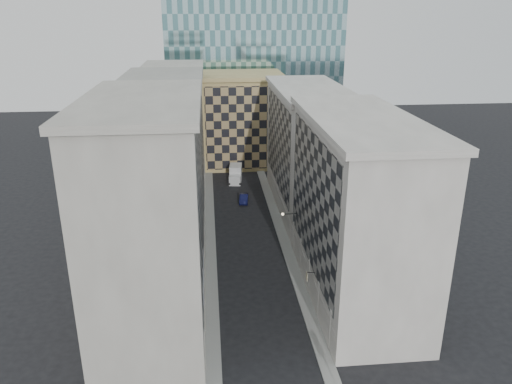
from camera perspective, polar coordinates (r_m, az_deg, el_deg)
sidewalk_west at (r=71.89m, az=-5.24°, el=-5.47°), size 1.50×100.00×0.15m
sidewalk_east at (r=72.61m, az=3.10°, el=-5.14°), size 1.50×100.00×0.15m
bldg_left_a at (r=50.08m, az=-11.89°, el=-2.97°), size 10.80×22.80×23.70m
bldg_left_b at (r=70.89m, az=-10.12°, el=3.68°), size 10.80×22.80×22.70m
bldg_left_c at (r=92.26m, az=-9.15°, el=7.28°), size 10.80×22.80×21.70m
bldg_right_a at (r=56.27m, az=11.24°, el=-1.92°), size 10.80×26.80×20.70m
bldg_right_b at (r=81.27m, az=5.93°, el=4.94°), size 10.80×28.80×19.70m
tan_block at (r=105.20m, az=-1.64°, el=8.35°), size 16.80×14.80×18.80m
church_tower at (r=116.96m, az=-3.27°, el=18.19°), size 7.20×7.20×51.50m
flagpoles_left at (r=46.95m, az=-6.03°, el=-9.49°), size 0.10×6.33×2.33m
bracket_lamp at (r=64.57m, az=3.22°, el=-2.54°), size 1.98×0.36×0.36m
box_truck at (r=95.35m, az=-2.36°, el=2.00°), size 2.84×5.68×2.99m
dark_car at (r=85.05m, az=-1.40°, el=-0.75°), size 1.88×4.21×1.34m
shop_sign at (r=55.26m, az=5.85°, el=-9.54°), size 0.97×0.80×0.88m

